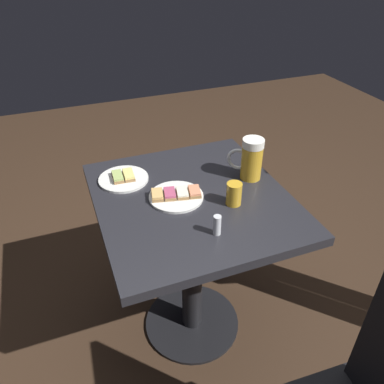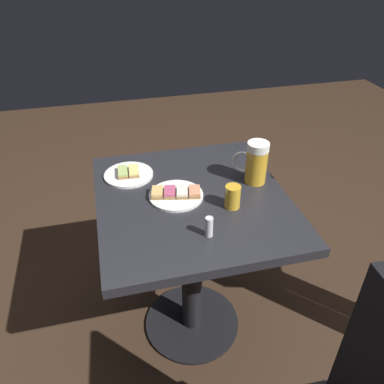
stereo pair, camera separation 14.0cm
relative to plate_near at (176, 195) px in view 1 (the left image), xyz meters
The scene contains 7 objects.
ground_plane 0.75m from the plate_near, 166.80° to the left, with size 6.00×6.00×0.00m, color #382619.
cafe_table 0.19m from the plate_near, 166.80° to the left, with size 0.70×0.76×0.74m.
plate_near is the anchor object (origin of this frame).
plate_far 0.24m from the plate_near, 50.64° to the right, with size 0.20×0.20×0.03m.
beer_mug 0.33m from the plate_near, behind, with size 0.13×0.10×0.17m.
beer_glass_small 0.21m from the plate_near, 149.10° to the left, with size 0.06×0.06×0.09m, color gold.
salt_shaker 0.25m from the plate_near, 103.00° to the left, with size 0.03×0.03×0.07m, color silver.
Camera 1 is at (0.41, 1.08, 1.55)m, focal length 35.75 mm.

